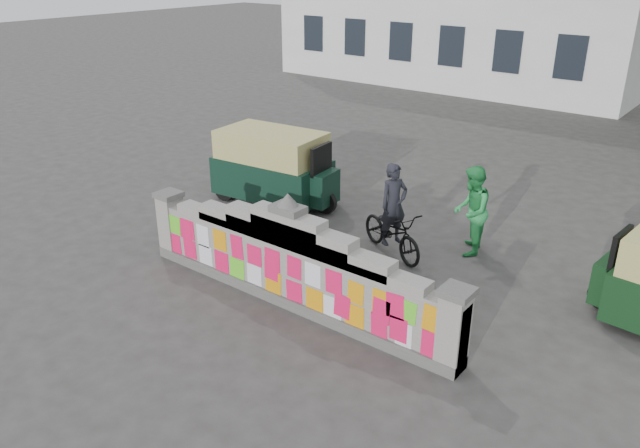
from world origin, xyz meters
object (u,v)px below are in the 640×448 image
object	(u,v)px
cyclist_bike	(392,232)
cyclist_rider	(393,216)
pedestrian	(471,211)
rickshaw_left	(275,166)

from	to	relation	value
cyclist_bike	cyclist_rider	size ratio (longest dim) A/B	1.12
pedestrian	rickshaw_left	xyz separation A→B (m)	(-4.89, -0.26, -0.01)
cyclist_rider	pedestrian	distance (m)	1.53
cyclist_bike	cyclist_rider	xyz separation A→B (m)	(0.00, 0.00, 0.33)
pedestrian	rickshaw_left	size ratio (longest dim) A/B	0.57
cyclist_rider	cyclist_bike	bearing A→B (deg)	113.34
cyclist_bike	rickshaw_left	distance (m)	3.83
cyclist_rider	rickshaw_left	bearing A→B (deg)	102.20
cyclist_bike	cyclist_rider	bearing A→B (deg)	-66.66
cyclist_rider	pedestrian	world-z (taller)	pedestrian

